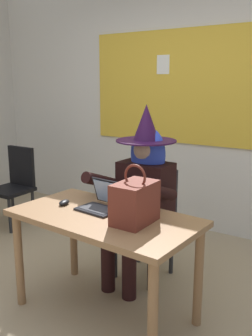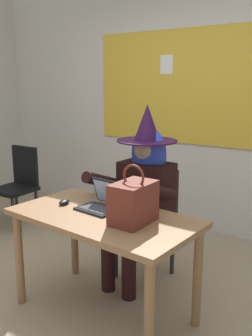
{
  "view_description": "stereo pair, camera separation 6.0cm",
  "coord_description": "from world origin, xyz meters",
  "px_view_note": "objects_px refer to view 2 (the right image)",
  "views": [
    {
      "loc": [
        1.66,
        -1.76,
        1.6
      ],
      "look_at": [
        0.2,
        0.45,
        1.0
      ],
      "focal_mm": 40.21,
      "sensor_mm": 36.0,
      "label": 1
    },
    {
      "loc": [
        1.71,
        -1.73,
        1.6
      ],
      "look_at": [
        0.2,
        0.45,
        1.0
      ],
      "focal_mm": 40.21,
      "sensor_mm": 36.0,
      "label": 2
    }
  ],
  "objects_px": {
    "computer_mouse": "(64,202)",
    "chair_spare_by_window": "(19,181)",
    "person_costumed": "(142,186)",
    "desk_main": "(103,229)",
    "chair_at_desk": "(150,216)",
    "handbag": "(133,202)",
    "laptop": "(102,202)"
  },
  "relations": [
    {
      "from": "chair_at_desk",
      "to": "chair_spare_by_window",
      "type": "height_order",
      "value": "chair_at_desk"
    },
    {
      "from": "chair_at_desk",
      "to": "computer_mouse",
      "type": "relative_size",
      "value": 8.71
    },
    {
      "from": "chair_at_desk",
      "to": "person_costumed",
      "type": "bearing_deg",
      "value": 0.38
    },
    {
      "from": "person_costumed",
      "to": "computer_mouse",
      "type": "relative_size",
      "value": 13.8
    },
    {
      "from": "person_costumed",
      "to": "laptop",
      "type": "distance_m",
      "value": 0.48
    },
    {
      "from": "desk_main",
      "to": "chair_spare_by_window",
      "type": "height_order",
      "value": "chair_spare_by_window"
    },
    {
      "from": "computer_mouse",
      "to": "handbag",
      "type": "height_order",
      "value": "handbag"
    },
    {
      "from": "desk_main",
      "to": "chair_spare_by_window",
      "type": "xyz_separation_m",
      "value": [
        -1.9,
        0.85,
        -0.14
      ]
    },
    {
      "from": "person_costumed",
      "to": "handbag",
      "type": "height_order",
      "value": "person_costumed"
    },
    {
      "from": "chair_at_desk",
      "to": "laptop",
      "type": "height_order",
      "value": "laptop"
    },
    {
      "from": "desk_main",
      "to": "chair_at_desk",
      "type": "xyz_separation_m",
      "value": [
        -0.05,
        0.7,
        -0.12
      ]
    },
    {
      "from": "desk_main",
      "to": "handbag",
      "type": "bearing_deg",
      "value": -0.71
    },
    {
      "from": "desk_main",
      "to": "chair_spare_by_window",
      "type": "relative_size",
      "value": 1.48
    },
    {
      "from": "chair_at_desk",
      "to": "handbag",
      "type": "height_order",
      "value": "handbag"
    },
    {
      "from": "handbag",
      "to": "chair_at_desk",
      "type": "bearing_deg",
      "value": 112.83
    },
    {
      "from": "computer_mouse",
      "to": "chair_spare_by_window",
      "type": "distance_m",
      "value": 1.77
    },
    {
      "from": "chair_at_desk",
      "to": "person_costumed",
      "type": "distance_m",
      "value": 0.31
    },
    {
      "from": "person_costumed",
      "to": "chair_spare_by_window",
      "type": "relative_size",
      "value": 1.62
    },
    {
      "from": "desk_main",
      "to": "handbag",
      "type": "relative_size",
      "value": 3.45
    },
    {
      "from": "handbag",
      "to": "computer_mouse",
      "type": "bearing_deg",
      "value": 178.3
    },
    {
      "from": "computer_mouse",
      "to": "chair_spare_by_window",
      "type": "bearing_deg",
      "value": 139.23
    },
    {
      "from": "person_costumed",
      "to": "chair_spare_by_window",
      "type": "distance_m",
      "value": 1.89
    },
    {
      "from": "computer_mouse",
      "to": "chair_spare_by_window",
      "type": "height_order",
      "value": "chair_spare_by_window"
    },
    {
      "from": "chair_at_desk",
      "to": "computer_mouse",
      "type": "xyz_separation_m",
      "value": [
        -0.32,
        -0.68,
        0.24
      ]
    },
    {
      "from": "chair_spare_by_window",
      "to": "handbag",
      "type": "bearing_deg",
      "value": 66.59
    },
    {
      "from": "person_costumed",
      "to": "chair_at_desk",
      "type": "bearing_deg",
      "value": 178.53
    },
    {
      "from": "person_costumed",
      "to": "laptop",
      "type": "relative_size",
      "value": 4.77
    },
    {
      "from": "desk_main",
      "to": "chair_at_desk",
      "type": "distance_m",
      "value": 0.71
    },
    {
      "from": "handbag",
      "to": "chair_spare_by_window",
      "type": "distance_m",
      "value": 2.34
    },
    {
      "from": "desk_main",
      "to": "chair_at_desk",
      "type": "relative_size",
      "value": 1.44
    },
    {
      "from": "chair_at_desk",
      "to": "handbag",
      "type": "xyz_separation_m",
      "value": [
        0.3,
        -0.7,
        0.36
      ]
    },
    {
      "from": "person_costumed",
      "to": "computer_mouse",
      "type": "distance_m",
      "value": 0.64
    }
  ]
}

